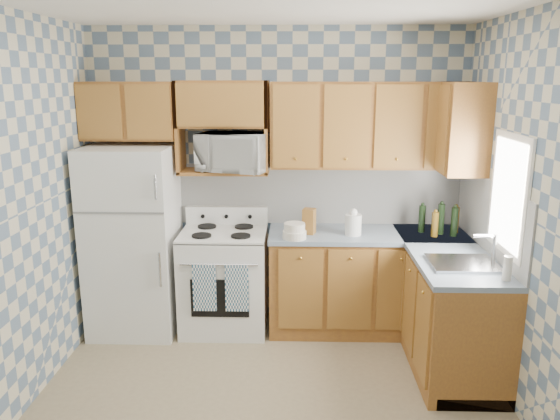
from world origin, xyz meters
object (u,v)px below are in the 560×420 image
Objects in this scene: stove_body at (225,281)px; microwave at (234,152)px; refrigerator at (134,240)px; electric_kettle at (353,225)px.

microwave is at bearing 46.70° from stove_body.
microwave is at bearing 8.26° from refrigerator.
refrigerator is 1.20m from microwave.
stove_body is at bearing -117.50° from microwave.
stove_body is (0.80, 0.03, -0.39)m from refrigerator.
stove_body is at bearing 176.75° from electric_kettle.
microwave reaches higher than electric_kettle.
refrigerator is 2.78× the size of microwave.
refrigerator is 0.89m from stove_body.
refrigerator reaches higher than electric_kettle.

